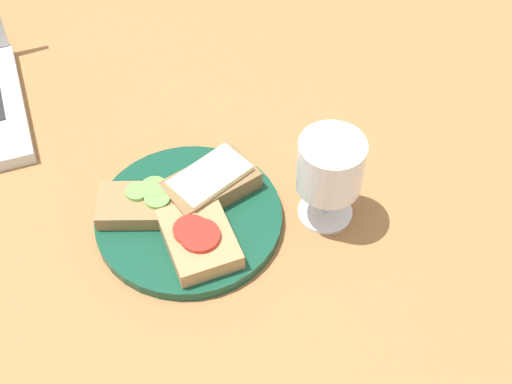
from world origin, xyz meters
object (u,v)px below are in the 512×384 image
Objects in this scene: sandwich_with_tomato at (197,238)px; sandwich_with_cucumber at (146,204)px; sandwich_with_cheese at (211,183)px; wine_glass at (330,168)px; plate at (186,219)px.

sandwich_with_cucumber is at bearing 121.80° from sandwich_with_tomato.
wine_glass is (12.83, -6.93, 5.47)cm from sandwich_with_cheese.
sandwich_with_tomato is (4.45, -7.17, 0.17)cm from sandwich_with_cucumber.
sandwich_with_tomato is 0.86× the size of wine_glass.
sandwich_with_cucumber is 1.22× the size of sandwich_with_tomato.
sandwich_with_cucumber is 22.96cm from wine_glass.
plate is 5.39cm from sandwich_with_cheese.
sandwich_with_cucumber reaches higher than plate.
sandwich_with_tomato is (0.20, -4.88, 2.06)cm from plate.
plate is at bearing -28.37° from sandwich_with_cucumber.
wine_glass is at bearing -28.39° from sandwich_with_cheese.
sandwich_with_tomato is at bearing -178.08° from wine_glass.
plate is 19.13cm from wine_glass.
sandwich_with_cheese is at bearing 151.61° from wine_glass.
sandwich_with_tomato is at bearing -58.20° from sandwich_with_cucumber.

